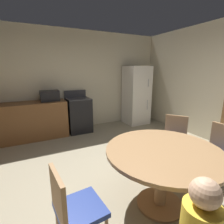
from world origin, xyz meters
name	(u,v)px	position (x,y,z in m)	size (l,w,h in m)	color
ground_plane	(129,184)	(0.00, 0.00, 0.00)	(14.00, 14.00, 0.00)	gray
wall_back	(74,81)	(0.00, 2.96, 1.35)	(5.48, 0.12, 2.70)	beige
kitchen_counter	(22,122)	(-1.41, 2.56, 0.45)	(2.06, 0.60, 0.90)	brown
oven_range	(79,115)	(-0.02, 2.56, 0.47)	(0.60, 0.60, 1.10)	black
refrigerator	(136,95)	(1.80, 2.51, 0.88)	(0.68, 0.68, 1.76)	white
microwave	(50,96)	(-0.73, 2.56, 1.03)	(0.44, 0.32, 0.26)	black
dining_table	(163,161)	(0.13, -0.50, 0.61)	(1.35, 1.35, 0.76)	#9E754C
chair_east	(217,149)	(1.24, -0.47, 0.50)	(0.41, 0.41, 0.87)	#9E754C
chair_northeast	(174,137)	(1.02, 0.16, 0.50)	(0.56, 0.56, 0.87)	#9E754C
chair_west	(73,207)	(-0.97, -0.61, 0.50)	(0.44, 0.44, 0.87)	#9E754C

